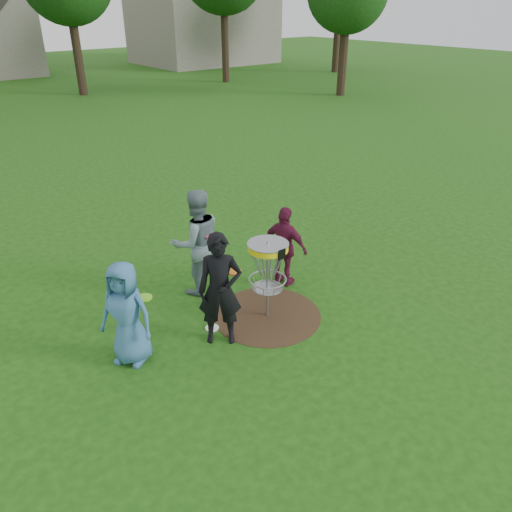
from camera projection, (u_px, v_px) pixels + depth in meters
ground at (267, 315)px, 8.37m from camera, size 100.00×100.00×0.00m
dirt_patch at (267, 315)px, 8.37m from camera, size 1.80×1.80×0.01m
player_blue at (126, 314)px, 7.00m from camera, size 0.86×0.93×1.59m
player_black at (220, 290)px, 7.37m from camera, size 0.78×0.74×1.80m
player_grey at (197, 242)px, 8.65m from camera, size 1.05×0.89×1.93m
player_maroon at (285, 247)px, 8.96m from camera, size 0.63×0.96×1.52m
disc_on_grass at (212, 328)px, 8.04m from camera, size 0.22×0.22×0.02m
disc_golf_basket at (268, 262)px, 7.91m from camera, size 0.66×0.67×1.38m
held_discs at (220, 260)px, 7.89m from camera, size 2.91×1.40×0.27m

